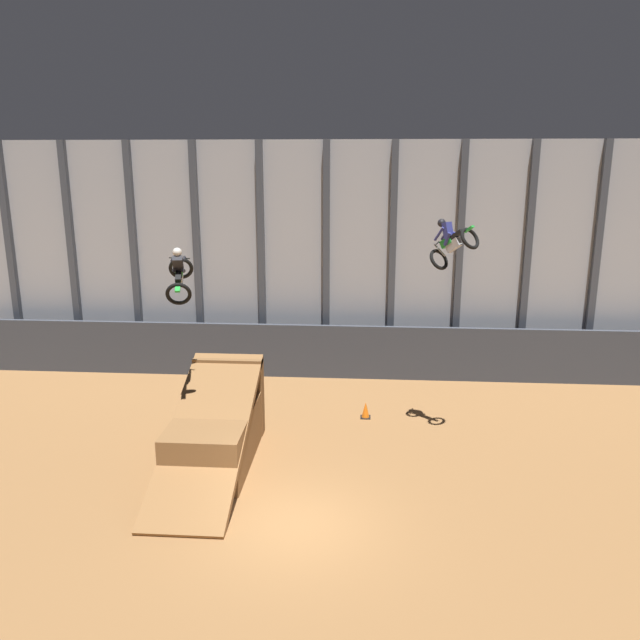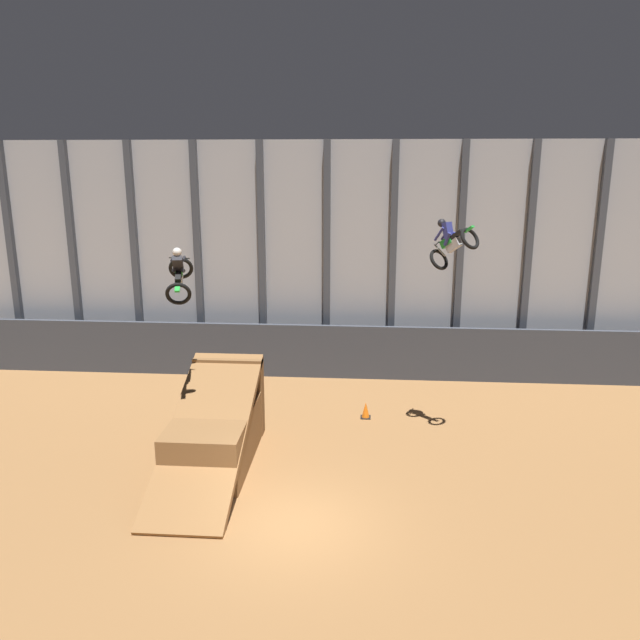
# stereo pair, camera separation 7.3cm
# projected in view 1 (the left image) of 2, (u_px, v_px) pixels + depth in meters

# --- Properties ---
(ground_plane) EXTENTS (60.00, 60.00, 0.00)m
(ground_plane) POSITION_uv_depth(u_px,v_px,m) (296.00, 526.00, 15.67)
(ground_plane) COLOR olive
(arena_back_wall) EXTENTS (32.00, 0.40, 9.77)m
(arena_back_wall) POSITION_uv_depth(u_px,v_px,m) (327.00, 259.00, 26.41)
(arena_back_wall) COLOR #A3A8B2
(arena_back_wall) RESTS_ON ground_plane
(lower_barrier) EXTENTS (31.36, 0.20, 2.28)m
(lower_barrier) POSITION_uv_depth(u_px,v_px,m) (325.00, 352.00, 26.19)
(lower_barrier) COLOR #383D47
(lower_barrier) RESTS_ON ground_plane
(dirt_ramp) EXTENTS (2.27, 6.44, 2.81)m
(dirt_ramp) POSITION_uv_depth(u_px,v_px,m) (217.00, 429.00, 19.07)
(dirt_ramp) COLOR brown
(dirt_ramp) RESTS_ON ground_plane
(rider_bike_left_air) EXTENTS (1.07, 1.90, 1.67)m
(rider_bike_left_air) POSITION_uv_depth(u_px,v_px,m) (179.00, 274.00, 18.01)
(rider_bike_left_air) COLOR black
(rider_bike_right_air) EXTENTS (1.66, 1.71, 1.67)m
(rider_bike_right_air) POSITION_uv_depth(u_px,v_px,m) (451.00, 242.00, 19.32)
(rider_bike_right_air) COLOR black
(traffic_cone_near_ramp) EXTENTS (0.36, 0.36, 0.58)m
(traffic_cone_near_ramp) POSITION_uv_depth(u_px,v_px,m) (366.00, 410.00, 22.22)
(traffic_cone_near_ramp) COLOR black
(traffic_cone_near_ramp) RESTS_ON ground_plane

